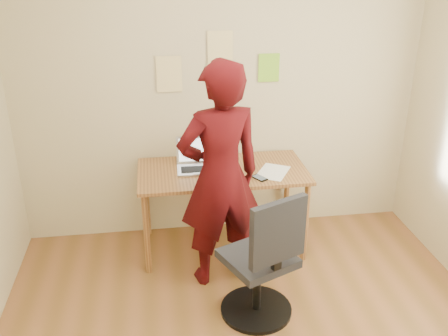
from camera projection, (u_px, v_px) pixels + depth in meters
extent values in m
cube|color=beige|center=(220.00, 86.00, 4.26)|extent=(3.50, 0.04, 2.70)
cube|color=olive|center=(222.00, 171.00, 4.15)|extent=(1.40, 0.70, 0.03)
cylinder|color=olive|center=(147.00, 234.00, 3.95)|extent=(0.05, 0.05, 0.71)
cylinder|color=olive|center=(305.00, 222.00, 4.12)|extent=(0.05, 0.05, 0.71)
cylinder|color=olive|center=(146.00, 200.00, 4.49)|extent=(0.05, 0.05, 0.71)
cylinder|color=olive|center=(287.00, 190.00, 4.66)|extent=(0.05, 0.05, 0.71)
cube|color=#B9BAC1|center=(198.00, 170.00, 4.13)|extent=(0.34, 0.25, 0.02)
cube|color=black|center=(198.00, 169.00, 4.13)|extent=(0.28, 0.14, 0.00)
cube|color=#B9BAC1|center=(196.00, 150.00, 4.22)|extent=(0.34, 0.08, 0.23)
cube|color=white|center=(196.00, 150.00, 4.22)|extent=(0.30, 0.06, 0.19)
cube|color=white|center=(273.00, 172.00, 4.11)|extent=(0.35, 0.38, 0.00)
cube|color=black|center=(259.00, 178.00, 3.99)|extent=(0.13, 0.15, 0.01)
cube|color=#3F4C59|center=(259.00, 177.00, 3.99)|extent=(0.11, 0.13, 0.00)
cube|color=#EAD28B|center=(169.00, 74.00, 4.12)|extent=(0.21, 0.00, 0.30)
cube|color=#EAD28B|center=(220.00, 49.00, 4.10)|extent=(0.21, 0.00, 0.30)
cube|color=#87CE2E|center=(269.00, 68.00, 4.22)|extent=(0.18, 0.00, 0.24)
cube|color=black|center=(258.00, 258.00, 3.47)|extent=(0.58, 0.58, 0.06)
cube|color=black|center=(278.00, 232.00, 3.17)|extent=(0.40, 0.22, 0.44)
cube|color=black|center=(276.00, 261.00, 3.27)|extent=(0.07, 0.06, 0.12)
cylinder|color=black|center=(257.00, 286.00, 3.56)|extent=(0.06, 0.06, 0.44)
cylinder|color=black|center=(256.00, 309.00, 3.65)|extent=(0.52, 0.52, 0.03)
imported|color=#3E080B|center=(220.00, 177.00, 3.68)|extent=(0.72, 0.56, 1.77)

